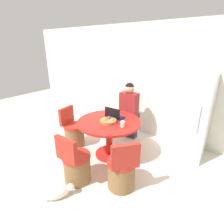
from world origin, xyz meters
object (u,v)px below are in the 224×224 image
(dining_table, at_px, (109,130))
(cat, at_px, (59,192))
(refrigerator, at_px, (191,116))
(chair_left_side, at_px, (74,133))
(chair_near_camera, at_px, (76,166))
(laptop, at_px, (114,115))
(person_seated, at_px, (130,109))
(fruit_bowl, at_px, (108,121))
(chair_near_right_corner, at_px, (122,172))

(dining_table, bearing_deg, cat, -88.59)
(refrigerator, relative_size, chair_left_side, 1.92)
(chair_near_camera, height_order, laptop, laptop)
(chair_left_side, height_order, person_seated, person_seated)
(refrigerator, xyz_separation_m, dining_table, (-1.26, -0.96, -0.27))
(fruit_bowl, bearing_deg, dining_table, 112.56)
(chair_left_side, bearing_deg, refrigerator, -70.57)
(chair_near_camera, bearing_deg, refrigerator, -123.56)
(chair_near_camera, distance_m, fruit_bowl, 0.97)
(refrigerator, relative_size, chair_near_right_corner, 1.92)
(chair_left_side, relative_size, chair_near_camera, 1.00)
(refrigerator, bearing_deg, chair_near_camera, -124.23)
(person_seated, xyz_separation_m, cat, (0.05, -2.15, -0.66))
(dining_table, height_order, fruit_bowl, fruit_bowl)
(refrigerator, bearing_deg, chair_near_right_corner, -110.57)
(dining_table, xyz_separation_m, cat, (0.03, -1.31, -0.46))
(chair_near_right_corner, relative_size, person_seated, 0.63)
(dining_table, distance_m, chair_near_camera, 0.94)
(laptop, bearing_deg, chair_near_right_corner, 130.51)
(refrigerator, relative_size, laptop, 4.74)
(chair_left_side, height_order, laptop, laptop)
(fruit_bowl, bearing_deg, person_seated, 92.78)
(refrigerator, xyz_separation_m, cat, (-1.23, -2.28, -0.73))
(chair_left_side, height_order, chair_near_camera, same)
(refrigerator, height_order, chair_near_camera, refrigerator)
(dining_table, xyz_separation_m, chair_near_camera, (-0.01, -0.90, -0.27))
(chair_left_side, bearing_deg, cat, -149.31)
(chair_left_side, xyz_separation_m, chair_near_right_corner, (1.57, -0.50, 0.00))
(dining_table, bearing_deg, chair_near_right_corner, -42.11)
(laptop, relative_size, cat, 0.81)
(chair_near_right_corner, height_order, person_seated, person_seated)
(fruit_bowl, relative_size, cat, 0.72)
(cat, bearing_deg, refrigerator, 1.77)
(chair_near_right_corner, distance_m, cat, 0.97)
(chair_near_right_corner, bearing_deg, refrigerator, -158.46)
(refrigerator, distance_m, chair_left_side, 2.47)
(dining_table, bearing_deg, chair_left_side, -172.97)
(dining_table, height_order, chair_near_camera, chair_near_camera)
(chair_left_side, relative_size, person_seated, 0.63)
(chair_left_side, height_order, chair_near_right_corner, same)
(chair_near_camera, xyz_separation_m, fruit_bowl, (0.04, 0.83, 0.50))
(person_seated, bearing_deg, dining_table, 90.95)
(dining_table, xyz_separation_m, chair_left_side, (-0.90, -0.11, -0.27))
(chair_left_side, relative_size, cat, 1.99)
(chair_near_right_corner, bearing_deg, person_seated, -112.46)
(laptop, distance_m, cat, 1.66)
(chair_near_right_corner, xyz_separation_m, laptop, (-0.68, 0.79, 0.52))
(person_seated, bearing_deg, chair_near_camera, 90.11)
(chair_left_side, distance_m, chair_near_right_corner, 1.65)
(person_seated, relative_size, laptop, 3.91)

